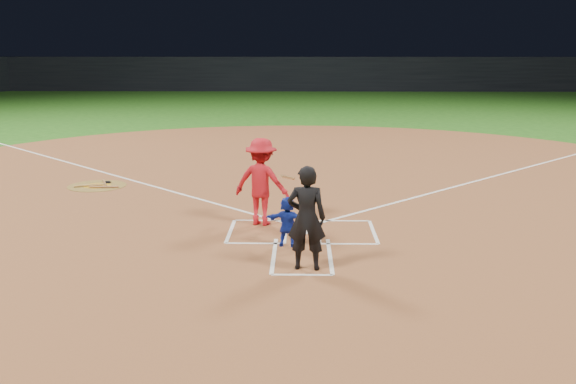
{
  "coord_description": "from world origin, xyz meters",
  "views": [
    {
      "loc": [
        -0.02,
        -13.7,
        3.99
      ],
      "look_at": [
        -0.3,
        -0.4,
        1.0
      ],
      "focal_mm": 40.0,
      "sensor_mm": 36.0,
      "label": 1
    }
  ],
  "objects_px": {
    "home_plate": "(302,231)",
    "umpire": "(306,218)",
    "catcher": "(288,221)",
    "batter_at_plate": "(261,182)",
    "on_deck_circle": "(97,186)"
  },
  "relations": [
    {
      "from": "batter_at_plate",
      "to": "catcher",
      "type": "bearing_deg",
      "value": -69.16
    },
    {
      "from": "on_deck_circle",
      "to": "batter_at_plate",
      "type": "distance_m",
      "value": 6.63
    },
    {
      "from": "on_deck_circle",
      "to": "batter_at_plate",
      "type": "relative_size",
      "value": 0.85
    },
    {
      "from": "catcher",
      "to": "umpire",
      "type": "xyz_separation_m",
      "value": [
        0.37,
        -1.39,
        0.45
      ]
    },
    {
      "from": "catcher",
      "to": "batter_at_plate",
      "type": "height_order",
      "value": "batter_at_plate"
    },
    {
      "from": "on_deck_circle",
      "to": "umpire",
      "type": "bearing_deg",
      "value": -49.34
    },
    {
      "from": "home_plate",
      "to": "on_deck_circle",
      "type": "distance_m",
      "value": 7.66
    },
    {
      "from": "home_plate",
      "to": "umpire",
      "type": "height_order",
      "value": "umpire"
    },
    {
      "from": "home_plate",
      "to": "batter_at_plate",
      "type": "bearing_deg",
      "value": -32.95
    },
    {
      "from": "catcher",
      "to": "batter_at_plate",
      "type": "relative_size",
      "value": 0.52
    },
    {
      "from": "on_deck_circle",
      "to": "batter_at_plate",
      "type": "xyz_separation_m",
      "value": [
        5.13,
        -4.09,
        0.99
      ]
    },
    {
      "from": "home_plate",
      "to": "umpire",
      "type": "xyz_separation_m",
      "value": [
        0.08,
        -2.45,
        0.96
      ]
    },
    {
      "from": "catcher",
      "to": "umpire",
      "type": "bearing_deg",
      "value": 118.19
    },
    {
      "from": "catcher",
      "to": "umpire",
      "type": "height_order",
      "value": "umpire"
    },
    {
      "from": "catcher",
      "to": "batter_at_plate",
      "type": "bearing_deg",
      "value": -56.0
    }
  ]
}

